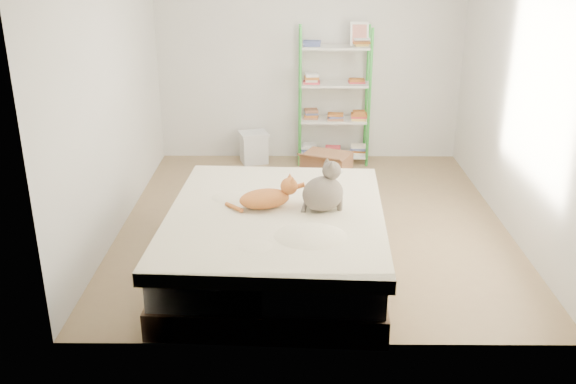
{
  "coord_description": "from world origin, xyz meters",
  "views": [
    {
      "loc": [
        -0.21,
        -5.91,
        2.67
      ],
      "look_at": [
        -0.25,
        -0.75,
        0.62
      ],
      "focal_mm": 40.0,
      "sensor_mm": 36.0,
      "label": 1
    }
  ],
  "objects_px": {
    "grey_cat": "(323,186)",
    "shelf_unit": "(334,101)",
    "orange_cat": "(264,196)",
    "cardboard_box": "(327,168)",
    "bed": "(276,242)",
    "white_bin": "(254,147)"
  },
  "relations": [
    {
      "from": "bed",
      "to": "white_bin",
      "type": "height_order",
      "value": "bed"
    },
    {
      "from": "bed",
      "to": "white_bin",
      "type": "relative_size",
      "value": 5.57
    },
    {
      "from": "bed",
      "to": "grey_cat",
      "type": "relative_size",
      "value": 5.41
    },
    {
      "from": "grey_cat",
      "to": "cardboard_box",
      "type": "relative_size",
      "value": 0.65
    },
    {
      "from": "bed",
      "to": "white_bin",
      "type": "xyz_separation_m",
      "value": [
        -0.35,
        2.9,
        -0.08
      ]
    },
    {
      "from": "shelf_unit",
      "to": "cardboard_box",
      "type": "relative_size",
      "value": 2.68
    },
    {
      "from": "shelf_unit",
      "to": "cardboard_box",
      "type": "distance_m",
      "value": 0.99
    },
    {
      "from": "grey_cat",
      "to": "white_bin",
      "type": "bearing_deg",
      "value": -5.94
    },
    {
      "from": "bed",
      "to": "grey_cat",
      "type": "xyz_separation_m",
      "value": [
        0.39,
        0.03,
        0.49
      ]
    },
    {
      "from": "shelf_unit",
      "to": "orange_cat",
      "type": "bearing_deg",
      "value": -104.72
    },
    {
      "from": "grey_cat",
      "to": "shelf_unit",
      "type": "distance_m",
      "value": 2.91
    },
    {
      "from": "orange_cat",
      "to": "cardboard_box",
      "type": "distance_m",
      "value": 2.22
    },
    {
      "from": "cardboard_box",
      "to": "white_bin",
      "type": "distance_m",
      "value": 1.16
    },
    {
      "from": "cardboard_box",
      "to": "white_bin",
      "type": "relative_size",
      "value": 1.57
    },
    {
      "from": "shelf_unit",
      "to": "white_bin",
      "type": "relative_size",
      "value": 4.21
    },
    {
      "from": "shelf_unit",
      "to": "white_bin",
      "type": "distance_m",
      "value": 1.17
    },
    {
      "from": "orange_cat",
      "to": "cardboard_box",
      "type": "bearing_deg",
      "value": 56.45
    },
    {
      "from": "bed",
      "to": "cardboard_box",
      "type": "xyz_separation_m",
      "value": [
        0.53,
        2.16,
        -0.1
      ]
    },
    {
      "from": "grey_cat",
      "to": "cardboard_box",
      "type": "bearing_deg",
      "value": -24.34
    },
    {
      "from": "shelf_unit",
      "to": "cardboard_box",
      "type": "bearing_deg",
      "value": -98.83
    },
    {
      "from": "orange_cat",
      "to": "shelf_unit",
      "type": "distance_m",
      "value": 2.95
    },
    {
      "from": "shelf_unit",
      "to": "white_bin",
      "type": "xyz_separation_m",
      "value": [
        -1.01,
        -0.03,
        -0.59
      ]
    }
  ]
}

